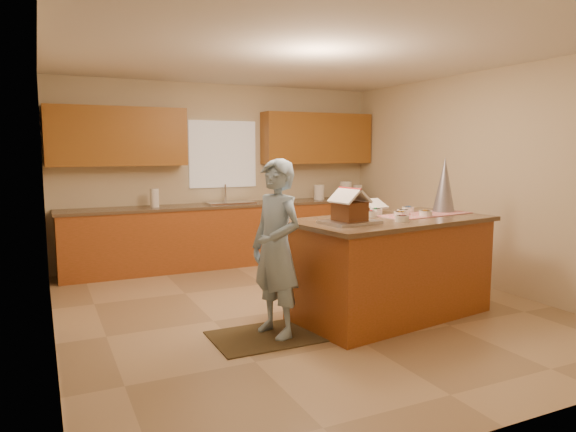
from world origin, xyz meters
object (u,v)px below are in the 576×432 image
object	(u,v)px
tinsel_tree	(444,185)
boy	(276,248)
island_base	(390,269)
gingerbread_house	(350,208)

from	to	relation	value
tinsel_tree	boy	bearing A→B (deg)	-173.87
island_base	gingerbread_house	xyz separation A→B (m)	(-0.60, -0.15, 0.68)
island_base	boy	world-z (taller)	boy
boy	gingerbread_house	bearing A→B (deg)	66.45
boy	gingerbread_house	xyz separation A→B (m)	(0.72, -0.10, 0.34)
island_base	tinsel_tree	size ratio (longest dim) A/B	3.27
boy	island_base	bearing A→B (deg)	76.53
island_base	tinsel_tree	world-z (taller)	tinsel_tree
island_base	tinsel_tree	xyz separation A→B (m)	(0.85, 0.19, 0.84)
island_base	boy	xyz separation A→B (m)	(-1.32, -0.05, 0.34)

